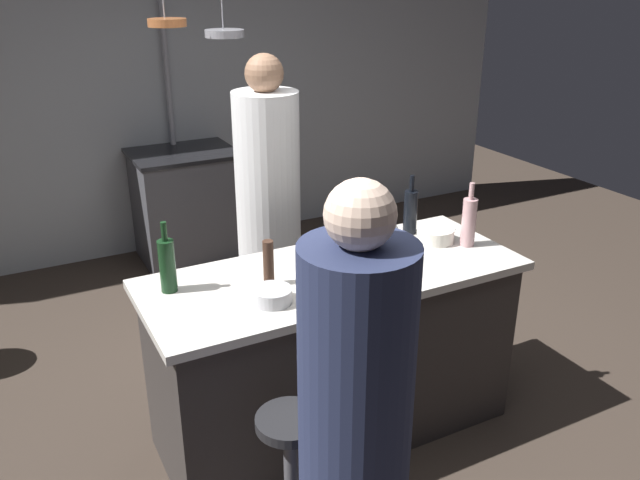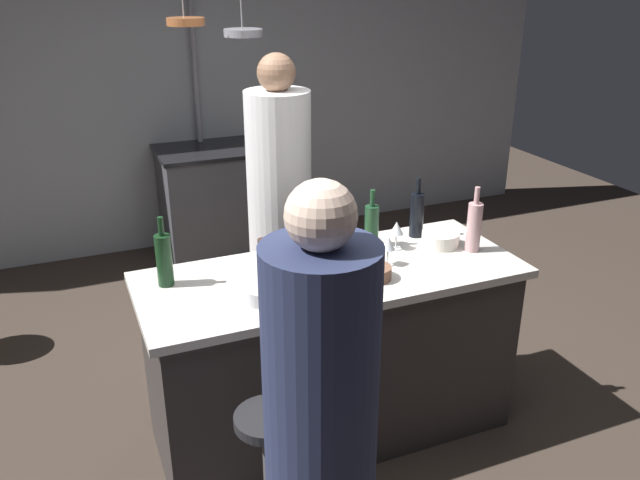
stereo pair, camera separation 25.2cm
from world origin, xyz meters
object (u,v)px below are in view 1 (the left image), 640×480
object	(u,v)px
stove_range	(187,205)
mixing_bowl_ceramic	(435,235)
wine_glass_by_chef	(393,227)
mixing_bowl_wooden	(377,270)
cutting_board	(339,255)
wine_bottle_dark	(410,211)
chef	(269,219)
wine_glass_near_left_guest	(389,242)
guest_left	(354,451)
wine_bottle_green	(368,223)
wine_glass_near_right_guest	(316,263)
wine_bottle_red	(167,265)
mixing_bowl_steel	(272,296)
pepper_mill	(268,263)
wine_bottle_rose	(469,221)

from	to	relation	value
stove_range	mixing_bowl_ceramic	distance (m)	2.51
wine_glass_by_chef	mixing_bowl_wooden	xyz separation A→B (m)	(-0.25, -0.26, -0.08)
cutting_board	mixing_bowl_ceramic	size ratio (longest dim) A/B	1.69
wine_glass_by_chef	stove_range	bearing A→B (deg)	99.71
wine_bottle_dark	cutting_board	bearing A→B (deg)	-168.60
chef	wine_glass_by_chef	size ratio (longest dim) A/B	12.22
wine_bottle_dark	mixing_bowl_ceramic	size ratio (longest dim) A/B	1.68
wine_glass_by_chef	wine_glass_near_left_guest	size ratio (longest dim) A/B	1.00
guest_left	wine_glass_near_left_guest	world-z (taller)	guest_left
wine_bottle_green	wine_glass_near_right_guest	world-z (taller)	wine_bottle_green
wine_bottle_red	wine_bottle_green	bearing A→B (deg)	2.46
stove_range	chef	world-z (taller)	chef
wine_glass_near_right_guest	mixing_bowl_ceramic	world-z (taller)	wine_glass_near_right_guest
chef	wine_bottle_dark	distance (m)	0.89
mixing_bowl_steel	guest_left	bearing A→B (deg)	-95.98
wine_glass_near_left_guest	mixing_bowl_ceramic	distance (m)	0.38
wine_bottle_green	wine_glass_near_right_guest	distance (m)	0.53
stove_range	mixing_bowl_wooden	bearing A→B (deg)	-86.79
pepper_mill	mixing_bowl_wooden	xyz separation A→B (m)	(0.47, -0.15, -0.08)
stove_range	mixing_bowl_wooden	size ratio (longest dim) A/B	5.58
guest_left	wine_bottle_dark	size ratio (longest dim) A/B	5.31
wine_bottle_red	mixing_bowl_wooden	world-z (taller)	wine_bottle_red
cutting_board	wine_bottle_dark	size ratio (longest dim) A/B	1.01
wine_bottle_dark	mixing_bowl_steel	bearing A→B (deg)	-158.54
cutting_board	wine_bottle_dark	distance (m)	0.51
cutting_board	mixing_bowl_steel	bearing A→B (deg)	-149.52
chef	wine_glass_by_chef	distance (m)	0.90
cutting_board	wine_bottle_rose	world-z (taller)	wine_bottle_rose
wine_bottle_dark	mixing_bowl_ceramic	world-z (taller)	wine_bottle_dark
mixing_bowl_ceramic	mixing_bowl_wooden	bearing A→B (deg)	-156.57
cutting_board	wine_glass_by_chef	world-z (taller)	wine_glass_by_chef
wine_bottle_red	cutting_board	bearing A→B (deg)	-1.80
chef	guest_left	size ratio (longest dim) A/B	1.06
wine_glass_near_right_guest	stove_range	bearing A→B (deg)	86.74
wine_bottle_green	wine_glass_near_left_guest	world-z (taller)	wine_bottle_green
pepper_mill	wine_glass_near_right_guest	distance (m)	0.21
guest_left	wine_glass_near_left_guest	size ratio (longest dim) A/B	11.58
cutting_board	wine_bottle_rose	distance (m)	0.68
mixing_bowl_steel	wine_bottle_dark	bearing A→B (deg)	21.46
stove_range	guest_left	size ratio (longest dim) A/B	0.53
wine_bottle_green	wine_bottle_dark	bearing A→B (deg)	5.63
wine_bottle_dark	mixing_bowl_ceramic	distance (m)	0.19
guest_left	chef	bearing A→B (deg)	74.32
wine_bottle_rose	pepper_mill	bearing A→B (deg)	176.91
mixing_bowl_ceramic	wine_bottle_rose	bearing A→B (deg)	-45.62
mixing_bowl_steel	wine_glass_near_left_guest	bearing A→B (deg)	9.94
stove_range	wine_bottle_green	bearing A→B (deg)	-82.33
guest_left	wine_bottle_red	world-z (taller)	guest_left
stove_range	wine_glass_by_chef	distance (m)	2.43
guest_left	cutting_board	distance (m)	1.26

